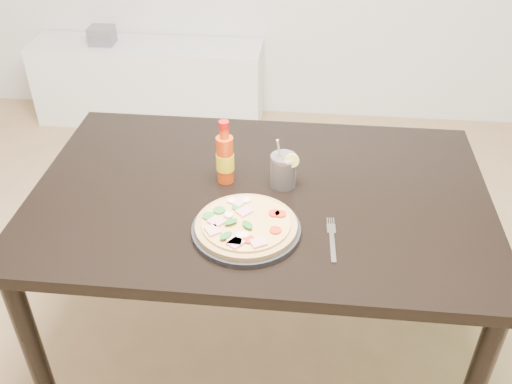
# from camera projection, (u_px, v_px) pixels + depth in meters

# --- Properties ---
(dining_table) EXTENTS (1.40, 0.90, 0.75)m
(dining_table) POSITION_uv_depth(u_px,v_px,m) (260.00, 212.00, 1.80)
(dining_table) COLOR black
(dining_table) RESTS_ON ground
(plate) EXTENTS (0.30, 0.30, 0.02)m
(plate) POSITION_uv_depth(u_px,v_px,m) (246.00, 230.00, 1.59)
(plate) COLOR black
(plate) RESTS_ON dining_table
(pizza) EXTENTS (0.28, 0.28, 0.03)m
(pizza) POSITION_uv_depth(u_px,v_px,m) (245.00, 224.00, 1.57)
(pizza) COLOR #B37C50
(pizza) RESTS_ON plate
(hot_sauce_bottle) EXTENTS (0.07, 0.07, 0.21)m
(hot_sauce_bottle) POSITION_uv_depth(u_px,v_px,m) (225.00, 158.00, 1.75)
(hot_sauce_bottle) COLOR #D43E0C
(hot_sauce_bottle) RESTS_ON dining_table
(cola_cup) EXTENTS (0.09, 0.08, 0.17)m
(cola_cup) POSITION_uv_depth(u_px,v_px,m) (283.00, 171.00, 1.75)
(cola_cup) COLOR black
(cola_cup) RESTS_ON dining_table
(fork) EXTENTS (0.03, 0.19, 0.00)m
(fork) POSITION_uv_depth(u_px,v_px,m) (332.00, 238.00, 1.56)
(fork) COLOR silver
(fork) RESTS_ON dining_table
(media_console) EXTENTS (1.40, 0.34, 0.50)m
(media_console) POSITION_uv_depth(u_px,v_px,m) (149.00, 83.00, 3.56)
(media_console) COLOR white
(media_console) RESTS_ON ground
(cd_stack) EXTENTS (0.14, 0.12, 0.10)m
(cd_stack) POSITION_uv_depth(u_px,v_px,m) (102.00, 35.00, 3.39)
(cd_stack) COLOR slate
(cd_stack) RESTS_ON media_console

